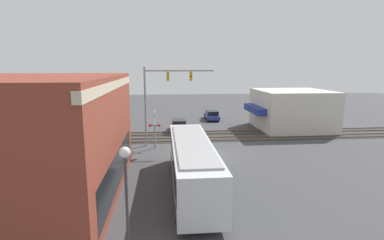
{
  "coord_description": "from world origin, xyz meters",
  "views": [
    {
      "loc": [
        -25.92,
        4.57,
        8.02
      ],
      "look_at": [
        4.29,
        1.72,
        2.54
      ],
      "focal_mm": 28.0,
      "sensor_mm": 36.0,
      "label": 1
    }
  ],
  "objects_px": {
    "parked_car_red": "(179,126)",
    "parked_car_blue": "(212,115)",
    "pedestrian_near_bus": "(223,185)",
    "city_bus": "(192,162)",
    "streetlamp": "(127,197)",
    "crossing_signal": "(155,125)"
  },
  "relations": [
    {
      "from": "streetlamp",
      "to": "pedestrian_near_bus",
      "type": "xyz_separation_m",
      "value": [
        5.99,
        -5.03,
        -2.17
      ]
    },
    {
      "from": "pedestrian_near_bus",
      "to": "parked_car_blue",
      "type": "bearing_deg",
      "value": -7.67
    },
    {
      "from": "crossing_signal",
      "to": "pedestrian_near_bus",
      "type": "xyz_separation_m",
      "value": [
        -11.81,
        -4.46,
        -1.47
      ]
    },
    {
      "from": "parked_car_blue",
      "to": "city_bus",
      "type": "bearing_deg",
      "value": 168.03
    },
    {
      "from": "crossing_signal",
      "to": "parked_car_blue",
      "type": "relative_size",
      "value": 0.8
    },
    {
      "from": "streetlamp",
      "to": "parked_car_red",
      "type": "height_order",
      "value": "streetlamp"
    },
    {
      "from": "parked_car_red",
      "to": "parked_car_blue",
      "type": "xyz_separation_m",
      "value": [
        7.86,
        -5.4,
        -0.04
      ]
    },
    {
      "from": "crossing_signal",
      "to": "pedestrian_near_bus",
      "type": "distance_m",
      "value": 12.71
    },
    {
      "from": "streetlamp",
      "to": "pedestrian_near_bus",
      "type": "bearing_deg",
      "value": -40.03
    },
    {
      "from": "parked_car_blue",
      "to": "streetlamp",
      "type": "bearing_deg",
      "value": 165.3
    },
    {
      "from": "parked_car_red",
      "to": "pedestrian_near_bus",
      "type": "height_order",
      "value": "pedestrian_near_bus"
    },
    {
      "from": "crossing_signal",
      "to": "streetlamp",
      "type": "xyz_separation_m",
      "value": [
        -17.8,
        0.57,
        0.7
      ]
    },
    {
      "from": "crossing_signal",
      "to": "parked_car_blue",
      "type": "height_order",
      "value": "crossing_signal"
    },
    {
      "from": "parked_car_blue",
      "to": "pedestrian_near_bus",
      "type": "distance_m",
      "value": 27.36
    },
    {
      "from": "parked_car_blue",
      "to": "crossing_signal",
      "type": "bearing_deg",
      "value": 152.08
    },
    {
      "from": "city_bus",
      "to": "parked_car_blue",
      "type": "distance_m",
      "value": 26.06
    },
    {
      "from": "city_bus",
      "to": "parked_car_blue",
      "type": "relative_size",
      "value": 2.61
    },
    {
      "from": "parked_car_red",
      "to": "parked_car_blue",
      "type": "height_order",
      "value": "parked_car_red"
    },
    {
      "from": "parked_car_red",
      "to": "pedestrian_near_bus",
      "type": "relative_size",
      "value": 2.69
    },
    {
      "from": "city_bus",
      "to": "parked_car_red",
      "type": "height_order",
      "value": "city_bus"
    },
    {
      "from": "crossing_signal",
      "to": "parked_car_red",
      "type": "relative_size",
      "value": 0.87
    },
    {
      "from": "city_bus",
      "to": "parked_car_red",
      "type": "bearing_deg",
      "value": -0.0
    }
  ]
}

